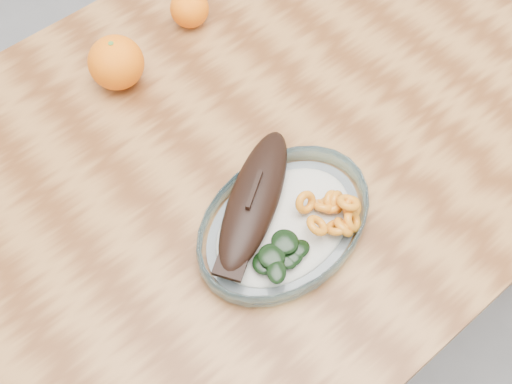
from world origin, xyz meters
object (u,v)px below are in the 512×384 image
Objects in this scene: orange_right at (189,9)px; dining_table at (262,166)px; plated_meal at (283,221)px; orange_left at (116,63)px.

dining_table is at bearing -102.04° from orange_right.
orange_right is (0.05, 0.25, 0.13)m from dining_table.
plated_meal is at bearing -109.39° from orange_right.
plated_meal is (-0.09, -0.14, 0.12)m from dining_table.
dining_table is 0.29m from orange_right.
dining_table is 18.59× the size of orange_right.
plated_meal is 0.36m from orange_left.
plated_meal reaches higher than dining_table.
orange_left is at bearing 88.61° from plated_meal.
orange_right is (0.16, 0.03, -0.01)m from orange_left.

